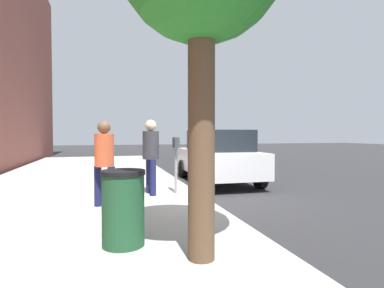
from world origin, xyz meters
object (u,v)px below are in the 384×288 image
at_px(pedestrian_at_meter, 151,150).
at_px(parked_sedan_near, 218,156).
at_px(parking_meter, 176,153).
at_px(trash_bin, 123,208).
at_px(pedestrian_bystander, 104,156).

height_order(pedestrian_at_meter, parked_sedan_near, pedestrian_at_meter).
height_order(parking_meter, pedestrian_at_meter, pedestrian_at_meter).
xyz_separation_m(parked_sedan_near, trash_bin, (-5.55, 3.37, -0.24)).
bearing_deg(pedestrian_at_meter, parked_sedan_near, 33.68).
relative_size(pedestrian_bystander, trash_bin, 1.74).
bearing_deg(pedestrian_at_meter, pedestrian_bystander, -141.27).
height_order(parking_meter, parked_sedan_near, parked_sedan_near).
relative_size(pedestrian_bystander, parked_sedan_near, 0.40).
height_order(pedestrian_bystander, trash_bin, pedestrian_bystander).
xyz_separation_m(parking_meter, parked_sedan_near, (2.22, -1.92, -0.27)).
relative_size(parking_meter, parked_sedan_near, 0.32).
xyz_separation_m(pedestrian_at_meter, pedestrian_bystander, (-1.10, 1.09, -0.06)).
distance_m(parked_sedan_near, trash_bin, 6.50).
height_order(parking_meter, pedestrian_bystander, pedestrian_bystander).
bearing_deg(pedestrian_bystander, parked_sedan_near, -2.58).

